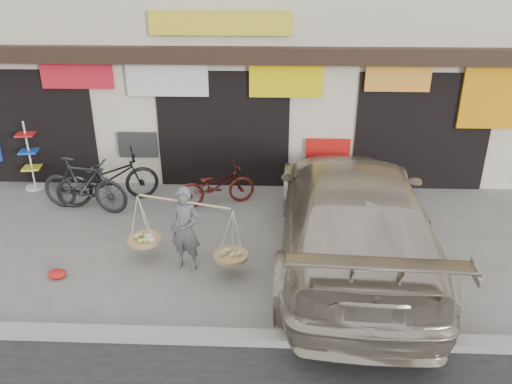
{
  "coord_description": "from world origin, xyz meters",
  "views": [
    {
      "loc": [
        1.2,
        -7.46,
        4.71
      ],
      "look_at": [
        0.85,
        0.9,
        0.98
      ],
      "focal_mm": 35.0,
      "sensor_mm": 36.0,
      "label": 1
    }
  ],
  "objects_px": {
    "bike_0": "(108,178)",
    "bike_2": "(216,185)",
    "suv": "(352,212)",
    "bike_1": "(84,185)",
    "street_vendor": "(186,233)",
    "display_rack": "(31,162)"
  },
  "relations": [
    {
      "from": "suv",
      "to": "bike_2",
      "type": "bearing_deg",
      "value": -35.82
    },
    {
      "from": "bike_0",
      "to": "street_vendor",
      "type": "bearing_deg",
      "value": -163.6
    },
    {
      "from": "street_vendor",
      "to": "bike_0",
      "type": "height_order",
      "value": "street_vendor"
    },
    {
      "from": "street_vendor",
      "to": "suv",
      "type": "height_order",
      "value": "suv"
    },
    {
      "from": "bike_2",
      "to": "display_rack",
      "type": "height_order",
      "value": "display_rack"
    },
    {
      "from": "bike_1",
      "to": "suv",
      "type": "height_order",
      "value": "suv"
    },
    {
      "from": "bike_0",
      "to": "bike_2",
      "type": "bearing_deg",
      "value": -114.03
    },
    {
      "from": "street_vendor",
      "to": "suv",
      "type": "xyz_separation_m",
      "value": [
        2.83,
        0.45,
        0.22
      ]
    },
    {
      "from": "bike_0",
      "to": "suv",
      "type": "height_order",
      "value": "suv"
    },
    {
      "from": "bike_2",
      "to": "bike_1",
      "type": "bearing_deg",
      "value": 78.37
    },
    {
      "from": "bike_0",
      "to": "display_rack",
      "type": "relative_size",
      "value": 1.33
    },
    {
      "from": "bike_0",
      "to": "suv",
      "type": "xyz_separation_m",
      "value": [
        4.98,
        -2.12,
        0.33
      ]
    },
    {
      "from": "street_vendor",
      "to": "bike_1",
      "type": "relative_size",
      "value": 1.08
    },
    {
      "from": "bike_0",
      "to": "bike_2",
      "type": "xyz_separation_m",
      "value": [
        2.36,
        -0.03,
        -0.12
      ]
    },
    {
      "from": "street_vendor",
      "to": "display_rack",
      "type": "xyz_separation_m",
      "value": [
        -4.17,
        3.28,
        -0.03
      ]
    },
    {
      "from": "display_rack",
      "to": "bike_0",
      "type": "bearing_deg",
      "value": -19.06
    },
    {
      "from": "bike_1",
      "to": "display_rack",
      "type": "xyz_separation_m",
      "value": [
        -1.65,
        1.13,
        0.06
      ]
    },
    {
      "from": "bike_2",
      "to": "suv",
      "type": "relative_size",
      "value": 0.27
    },
    {
      "from": "suv",
      "to": "display_rack",
      "type": "height_order",
      "value": "suv"
    },
    {
      "from": "street_vendor",
      "to": "bike_2",
      "type": "xyz_separation_m",
      "value": [
        0.22,
        2.55,
        -0.23
      ]
    },
    {
      "from": "suv",
      "to": "bike_0",
      "type": "bearing_deg",
      "value": -20.17
    },
    {
      "from": "bike_0",
      "to": "bike_1",
      "type": "xyz_separation_m",
      "value": [
        -0.37,
        -0.43,
        0.02
      ]
    }
  ]
}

